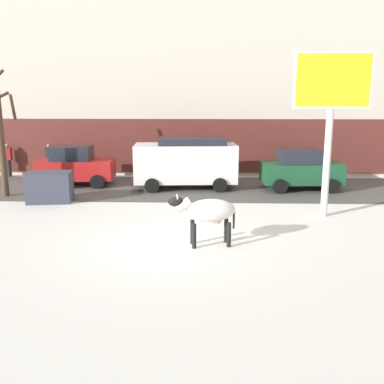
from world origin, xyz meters
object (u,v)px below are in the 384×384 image
at_px(pedestrian_near_billboard, 50,160).
at_px(car_red_hatchback, 75,166).
at_px(car_white_van, 186,161).
at_px(car_darkgreen_hatchback, 300,169).
at_px(billboard, 332,91).
at_px(pedestrian_by_cars, 8,160).
at_px(bare_tree_left_lot, 1,133).
at_px(cow_holstein, 209,211).
at_px(dumpster, 50,187).

bearing_deg(pedestrian_near_billboard, car_red_hatchback, -47.72).
bearing_deg(car_red_hatchback, car_white_van, -5.41).
distance_m(car_red_hatchback, car_darkgreen_hatchback, 10.49).
bearing_deg(billboard, pedestrian_near_billboard, 149.18).
distance_m(pedestrian_by_cars, bare_tree_left_lot, 5.22).
relative_size(cow_holstein, pedestrian_near_billboard, 1.12).
bearing_deg(car_darkgreen_hatchback, car_white_van, 178.45).
bearing_deg(dumpster, car_white_van, 28.27).
height_order(car_white_van, car_darkgreen_hatchback, car_white_van).
bearing_deg(car_red_hatchback, dumpster, -90.55).
height_order(cow_holstein, bare_tree_left_lot, bare_tree_left_lot).
height_order(billboard, pedestrian_near_billboard, billboard).
relative_size(pedestrian_by_cars, dumpster, 1.02).
distance_m(cow_holstein, car_white_van, 7.93).
height_order(billboard, car_red_hatchback, billboard).
xyz_separation_m(car_darkgreen_hatchback, pedestrian_by_cars, (-14.69, 2.85, -0.05)).
bearing_deg(pedestrian_near_billboard, billboard, -30.82).
xyz_separation_m(car_white_van, pedestrian_by_cars, (-9.51, 2.71, -0.36)).
distance_m(car_red_hatchback, dumpster, 3.38).
bearing_deg(dumpster, pedestrian_near_billboard, 109.53).
bearing_deg(cow_holstein, car_white_van, 97.10).
relative_size(pedestrian_near_billboard, dumpster, 1.02).
bearing_deg(billboard, bare_tree_left_lot, 167.34).
relative_size(car_red_hatchback, dumpster, 2.12).
height_order(car_darkgreen_hatchback, dumpster, car_darkgreen_hatchback).
relative_size(car_darkgreen_hatchback, pedestrian_near_billboard, 2.08).
height_order(cow_holstein, pedestrian_near_billboard, pedestrian_near_billboard).
height_order(pedestrian_near_billboard, bare_tree_left_lot, bare_tree_left_lot).
relative_size(car_red_hatchback, pedestrian_by_cars, 2.08).
distance_m(billboard, pedestrian_by_cars, 16.70).
xyz_separation_m(bare_tree_left_lot, dumpster, (2.29, -1.04, -2.05)).
distance_m(car_darkgreen_hatchback, bare_tree_left_lot, 13.02).
height_order(car_white_van, pedestrian_near_billboard, car_white_van).
bearing_deg(pedestrian_by_cars, pedestrian_near_billboard, 0.00).
distance_m(billboard, dumpster, 11.18).
bearing_deg(car_darkgreen_hatchback, billboard, -91.40).
height_order(pedestrian_near_billboard, pedestrian_by_cars, same).
height_order(cow_holstein, pedestrian_by_cars, pedestrian_by_cars).
xyz_separation_m(car_darkgreen_hatchback, dumpster, (-10.50, -2.72, -0.33)).
distance_m(cow_holstein, bare_tree_left_lot, 10.64).
relative_size(billboard, pedestrian_by_cars, 3.21).
bearing_deg(bare_tree_left_lot, car_darkgreen_hatchback, 7.49).
relative_size(cow_holstein, car_darkgreen_hatchback, 0.54).
relative_size(billboard, pedestrian_near_billboard, 3.21).
bearing_deg(billboard, cow_holstein, -141.98).
bearing_deg(pedestrian_by_cars, car_red_hatchback, -27.64).
xyz_separation_m(billboard, dumpster, (-10.39, 1.81, -3.71)).
distance_m(cow_holstein, car_red_hatchback, 10.46).
height_order(billboard, car_white_van, billboard).
distance_m(billboard, bare_tree_left_lot, 13.10).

